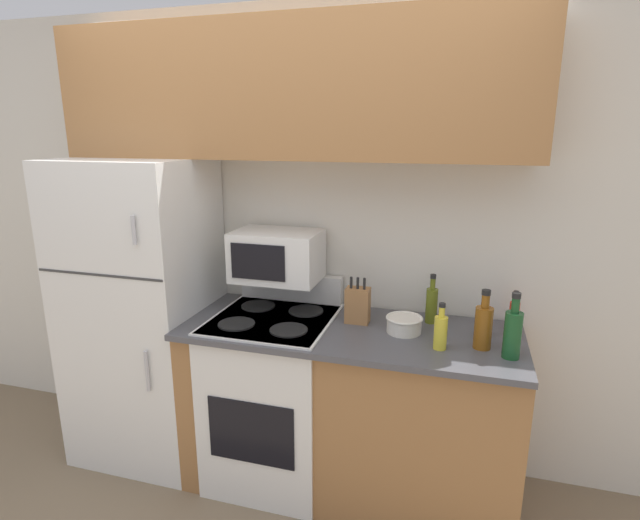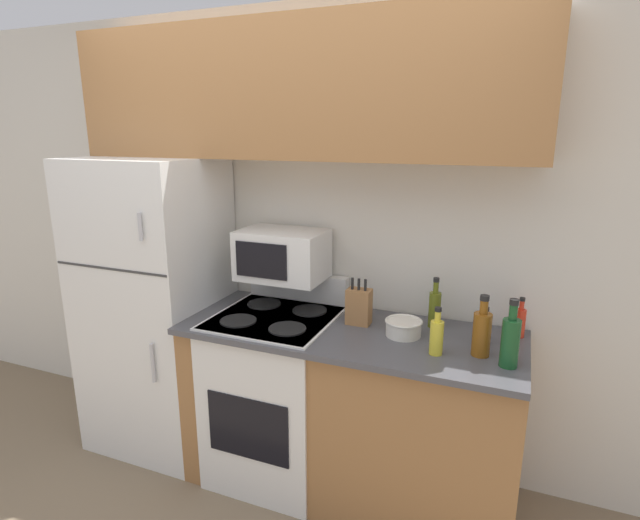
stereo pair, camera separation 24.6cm
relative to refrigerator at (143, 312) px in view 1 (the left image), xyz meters
The scene contains 15 objects.
ground_plane 1.26m from the refrigerator, 20.64° to the right, with size 12.00×12.00×0.00m, color #7F6B51.
wall_back 1.00m from the refrigerator, 22.69° to the left, with size 8.00×0.05×2.55m.
lower_cabinets 1.30m from the refrigerator, ahead, with size 1.70×0.68×0.92m.
refrigerator is the anchor object (origin of this frame).
upper_cabinets 1.49m from the refrigerator, 10.79° to the left, with size 2.46×0.34×0.67m.
stove 0.90m from the refrigerator, ahead, with size 0.63×0.66×1.09m.
microwave 0.87m from the refrigerator, 10.06° to the left, with size 0.47×0.32×0.27m.
knife_block 1.26m from the refrigerator, ahead, with size 0.12×0.08×0.25m.
bowl 1.50m from the refrigerator, ahead, with size 0.18×0.18×0.08m.
bottle_olive_oil 1.63m from the refrigerator, ahead, with size 0.06×0.06×0.26m.
bottle_hot_sauce 2.04m from the refrigerator, ahead, with size 0.05×0.05×0.20m.
bottle_whiskey 1.87m from the refrigerator, ahead, with size 0.08×0.08×0.28m.
bottle_cooking_spray 1.69m from the refrigerator, ahead, with size 0.06×0.06×0.22m.
bottle_wine_green 2.00m from the refrigerator, ahead, with size 0.08×0.08×0.30m.
bottle_soy_sauce 1.87m from the refrigerator, ahead, with size 0.05×0.05×0.18m.
Camera 1 is at (0.90, -2.00, 1.89)m, focal length 28.00 mm.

